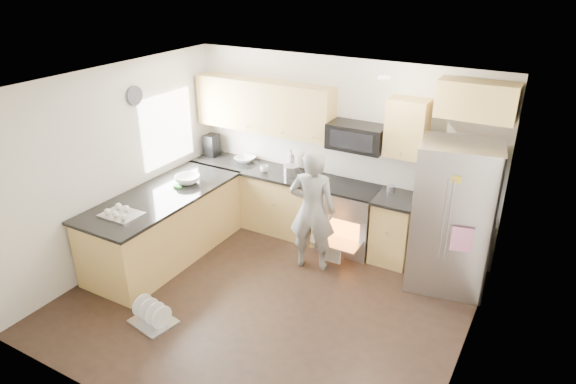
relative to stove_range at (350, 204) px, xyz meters
The scene contains 8 objects.
ground 1.86m from the stove_range, 101.69° to the right, with size 4.50×4.50×0.00m, color black.
room_shell 1.99m from the stove_range, 103.00° to the right, with size 4.54×4.04×2.62m.
back_cabinet_run 0.98m from the stove_range, behind, with size 4.45×0.64×2.50m.
peninsula 2.56m from the stove_range, 145.46° to the right, with size 0.96×2.36×1.03m.
stove_range is the anchor object (origin of this frame).
refrigerator 1.46m from the stove_range, ahead, with size 1.03×0.86×1.87m.
person 0.76m from the stove_range, 108.27° to the right, with size 0.60×0.40×1.65m, color gray.
dish_rack 2.99m from the stove_range, 115.07° to the right, with size 0.54×0.46×0.30m.
Camera 1 is at (2.74, -4.28, 3.76)m, focal length 32.00 mm.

